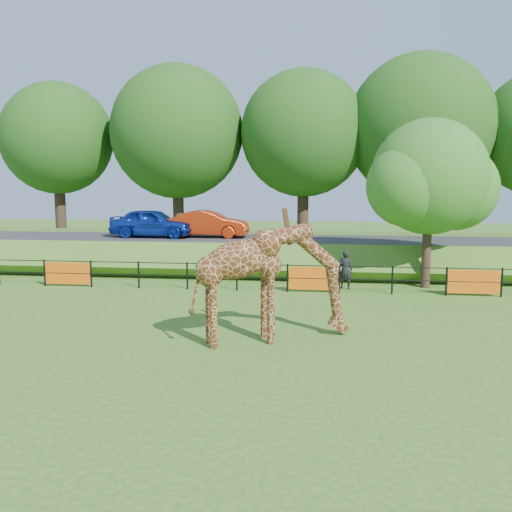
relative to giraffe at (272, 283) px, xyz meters
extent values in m
plane|color=#2D5F17|center=(-2.05, -1.21, -1.60)|extent=(90.00, 90.00, 0.00)
cube|color=#2D5F17|center=(-2.05, 14.29, -0.95)|extent=(40.00, 9.00, 1.30)
cube|color=#29292B|center=(-2.05, 12.79, -0.24)|extent=(40.00, 5.00, 0.12)
imported|color=#1535AB|center=(-7.37, 13.04, 0.55)|extent=(4.35, 1.91, 1.46)
imported|color=red|center=(-4.55, 13.39, 0.49)|extent=(4.10, 1.48, 1.34)
imported|color=black|center=(2.21, 7.68, -0.82)|extent=(0.62, 0.45, 1.57)
cylinder|color=black|center=(5.45, 8.39, 0.00)|extent=(0.36, 0.36, 3.20)
sphere|color=#1E5E1A|center=(5.45, 8.39, 2.86)|extent=(4.60, 4.60, 4.60)
sphere|color=#1E5E1A|center=(6.60, 9.08, 2.40)|extent=(3.45, 3.45, 3.45)
sphere|color=#1E5E1A|center=(4.53, 7.70, 2.52)|extent=(3.22, 3.22, 3.22)
cylinder|color=black|center=(-16.05, 20.79, 0.90)|extent=(0.70, 0.70, 5.00)
sphere|color=#194712|center=(-16.05, 20.79, 5.38)|extent=(7.20, 7.20, 7.20)
cylinder|color=black|center=(-8.05, 20.79, 0.90)|extent=(0.70, 0.70, 5.00)
sphere|color=#194712|center=(-8.05, 20.79, 5.71)|extent=(8.40, 8.40, 8.40)
cylinder|color=black|center=(-0.05, 20.79, 0.90)|extent=(0.70, 0.70, 5.00)
sphere|color=#194712|center=(-0.05, 20.79, 5.54)|extent=(7.80, 7.80, 7.80)
cylinder|color=black|center=(6.95, 20.79, 0.90)|extent=(0.70, 0.70, 5.00)
sphere|color=#194712|center=(6.95, 20.79, 5.82)|extent=(8.80, 8.80, 8.80)
camera|label=1|loc=(1.41, -15.07, 2.80)|focal=40.00mm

